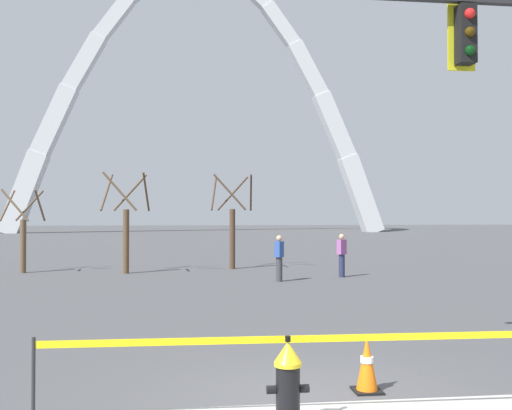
{
  "coord_description": "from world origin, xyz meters",
  "views": [
    {
      "loc": [
        -1.59,
        -6.72,
        2.29
      ],
      "look_at": [
        -0.15,
        5.0,
        2.5
      ],
      "focal_mm": 39.99,
      "sensor_mm": 36.0,
      "label": 1
    }
  ],
  "objects_px": {
    "traffic_cone_by_hydrant": "(367,364)",
    "pedestrian_walking_left": "(279,258)",
    "fire_hydrant": "(288,385)",
    "monument_arch": "(198,110)",
    "pedestrian_standing_center": "(342,255)"
  },
  "relations": [
    {
      "from": "pedestrian_walking_left",
      "to": "pedestrian_standing_center",
      "type": "relative_size",
      "value": 1.0
    },
    {
      "from": "monument_arch",
      "to": "pedestrian_standing_center",
      "type": "distance_m",
      "value": 56.62
    },
    {
      "from": "traffic_cone_by_hydrant",
      "to": "monument_arch",
      "type": "distance_m",
      "value": 69.48
    },
    {
      "from": "fire_hydrant",
      "to": "traffic_cone_by_hydrant",
      "type": "bearing_deg",
      "value": 42.09
    },
    {
      "from": "pedestrian_walking_left",
      "to": "pedestrian_standing_center",
      "type": "xyz_separation_m",
      "value": [
        2.52,
        1.09,
        0.0
      ]
    },
    {
      "from": "pedestrian_standing_center",
      "to": "fire_hydrant",
      "type": "bearing_deg",
      "value": -107.76
    },
    {
      "from": "monument_arch",
      "to": "pedestrian_walking_left",
      "type": "height_order",
      "value": "monument_arch"
    },
    {
      "from": "fire_hydrant",
      "to": "traffic_cone_by_hydrant",
      "type": "distance_m",
      "value": 1.68
    },
    {
      "from": "fire_hydrant",
      "to": "monument_arch",
      "type": "distance_m",
      "value": 70.55
    },
    {
      "from": "traffic_cone_by_hydrant",
      "to": "pedestrian_walking_left",
      "type": "xyz_separation_m",
      "value": [
        0.86,
        12.21,
        0.46
      ]
    },
    {
      "from": "monument_arch",
      "to": "pedestrian_standing_center",
      "type": "xyz_separation_m",
      "value": [
        4.12,
        -54.36,
        -15.3
      ]
    },
    {
      "from": "monument_arch",
      "to": "pedestrian_walking_left",
      "type": "bearing_deg",
      "value": -88.34
    },
    {
      "from": "pedestrian_walking_left",
      "to": "pedestrian_standing_center",
      "type": "bearing_deg",
      "value": 23.46
    },
    {
      "from": "fire_hydrant",
      "to": "pedestrian_walking_left",
      "type": "height_order",
      "value": "pedestrian_walking_left"
    },
    {
      "from": "fire_hydrant",
      "to": "monument_arch",
      "type": "xyz_separation_m",
      "value": [
        0.5,
        68.79,
        15.65
      ]
    }
  ]
}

